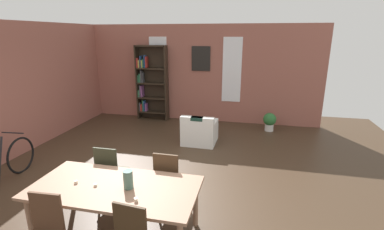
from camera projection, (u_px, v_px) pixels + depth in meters
name	position (u px, v px, depth m)	size (l,w,h in m)	color
ground_plane	(144.00, 188.00, 4.92)	(10.85, 10.85, 0.00)	#402F20
back_wall_brick	(195.00, 74.00, 8.48)	(7.46, 0.12, 2.89)	#9F5B4E
window_pane_0	(159.00, 68.00, 8.61)	(0.55, 0.02, 1.88)	white
window_pane_1	(232.00, 70.00, 8.13)	(0.55, 0.02, 1.88)	white
dining_table	(115.00, 191.00, 3.59)	(2.16, 1.03, 0.74)	#997057
vase_on_table	(128.00, 180.00, 3.50)	(0.12, 0.12, 0.24)	#4C7266
tealight_candle_0	(136.00, 200.00, 3.24)	(0.04, 0.04, 0.04)	silver
tealight_candle_1	(76.00, 182.00, 3.64)	(0.04, 0.04, 0.04)	silver
tealight_candle_2	(95.00, 185.00, 3.57)	(0.04, 0.04, 0.03)	silver
dining_chair_far_right	(168.00, 178.00, 4.23)	(0.40, 0.40, 0.95)	#47311F
dining_chair_far_left	(110.00, 171.00, 4.43)	(0.40, 0.40, 0.95)	#2F3221
bookshelf_tall	(150.00, 82.00, 8.62)	(0.97, 0.30, 2.29)	#2D2319
armchair_white	(200.00, 132.00, 6.87)	(0.82, 0.82, 0.75)	white
bicycle_second	(1.00, 166.00, 4.95)	(0.44, 1.70, 0.90)	black
potted_plant_by_shelf	(270.00, 121.00, 7.73)	(0.36, 0.36, 0.51)	silver
framed_picture	(201.00, 59.00, 8.23)	(0.56, 0.03, 0.72)	black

